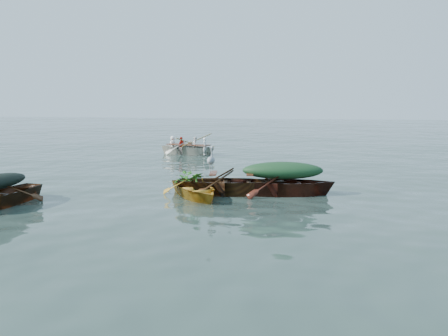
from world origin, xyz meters
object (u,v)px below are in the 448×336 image
object	(u,v)px
open_wooden_boat	(231,195)
rowed_boat	(189,155)
yellow_dinghy	(195,197)
heron	(211,165)
green_tarp_boat	(282,195)

from	to	relation	value
open_wooden_boat	rowed_boat	size ratio (longest dim) A/B	1.02
yellow_dinghy	heron	bearing A→B (deg)	5.19
yellow_dinghy	rowed_boat	xyz separation A→B (m)	(-3.47, 10.26, 0.00)
open_wooden_boat	yellow_dinghy	bearing A→B (deg)	110.26
green_tarp_boat	heron	size ratio (longest dim) A/B	4.76
open_wooden_boat	rowed_boat	bearing A→B (deg)	14.14
open_wooden_boat	heron	distance (m)	1.09
green_tarp_boat	open_wooden_boat	bearing A→B (deg)	90.00
green_tarp_boat	rowed_boat	xyz separation A→B (m)	(-5.96, 9.38, 0.00)
green_tarp_boat	open_wooden_boat	distance (m)	1.53
yellow_dinghy	rowed_boat	distance (m)	10.83
green_tarp_boat	heron	world-z (taller)	heron
open_wooden_boat	heron	bearing A→B (deg)	98.87
yellow_dinghy	open_wooden_boat	distance (m)	1.15
green_tarp_boat	heron	xyz separation A→B (m)	(-2.09, -0.50, 0.90)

